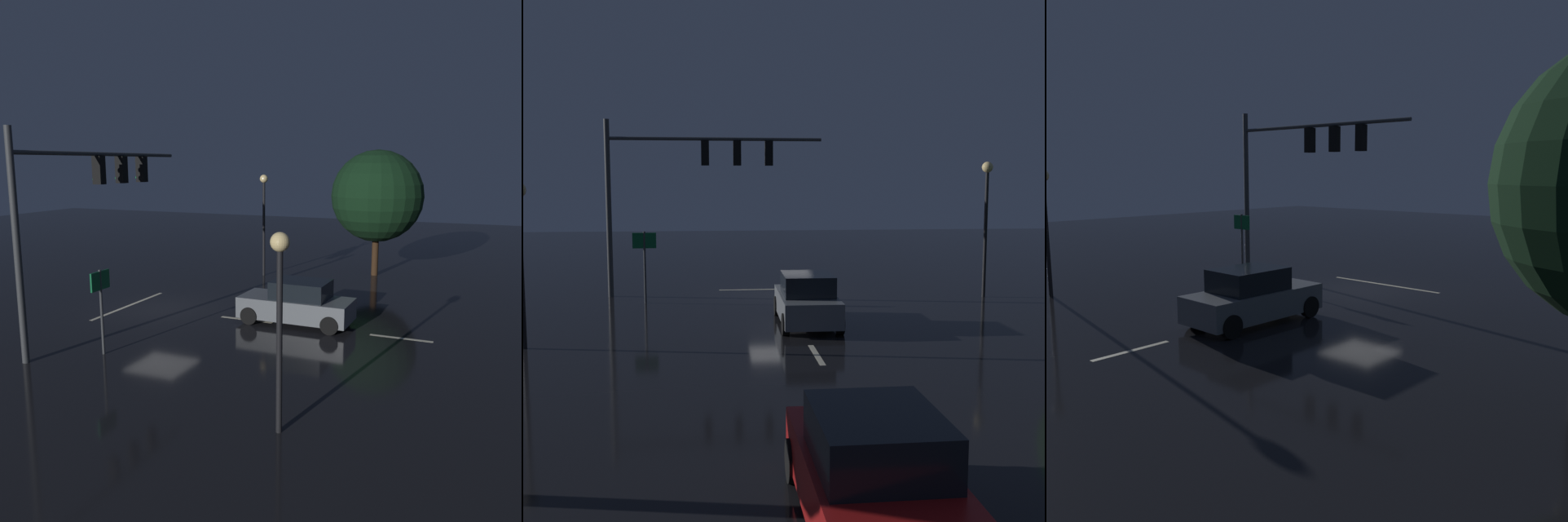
% 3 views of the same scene
% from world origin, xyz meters
% --- Properties ---
extents(ground_plane, '(80.00, 80.00, 0.00)m').
position_xyz_m(ground_plane, '(0.00, 0.00, 0.00)').
color(ground_plane, black).
extents(traffic_signal_assembly, '(8.82, 0.47, 7.19)m').
position_xyz_m(traffic_signal_assembly, '(3.81, -0.42, 5.12)').
color(traffic_signal_assembly, '#383A3D').
rests_on(traffic_signal_assembly, ground_plane).
extents(lane_dash_far, '(0.16, 2.20, 0.01)m').
position_xyz_m(lane_dash_far, '(0.00, 4.00, 0.00)').
color(lane_dash_far, beige).
rests_on(lane_dash_far, ground_plane).
extents(lane_dash_mid, '(0.16, 2.20, 0.01)m').
position_xyz_m(lane_dash_mid, '(0.00, 10.00, 0.00)').
color(lane_dash_mid, beige).
rests_on(lane_dash_mid, ground_plane).
extents(lane_dash_near, '(0.16, 2.20, 0.01)m').
position_xyz_m(lane_dash_near, '(0.00, 16.00, 0.00)').
color(lane_dash_near, beige).
rests_on(lane_dash_near, ground_plane).
extents(stop_bar, '(5.00, 0.16, 0.01)m').
position_xyz_m(stop_bar, '(0.00, -1.60, 0.00)').
color(stop_bar, beige).
rests_on(stop_bar, ground_plane).
extents(car_approaching, '(1.97, 4.40, 1.70)m').
position_xyz_m(car_approaching, '(-0.29, 6.01, 0.80)').
color(car_approaching, slate).
rests_on(car_approaching, ground_plane).
extents(car_distant, '(1.92, 4.38, 1.70)m').
position_xyz_m(car_distant, '(0.71, 19.39, 0.80)').
color(car_distant, maroon).
rests_on(car_distant, ground_plane).
extents(street_lamp_left_kerb, '(0.44, 0.44, 5.49)m').
position_xyz_m(street_lamp_left_kerb, '(-8.26, 1.32, 3.80)').
color(street_lamp_left_kerb, black).
rests_on(street_lamp_left_kerb, ground_plane).
extents(route_sign, '(0.90, 0.09, 2.79)m').
position_xyz_m(route_sign, '(5.37, 1.33, 2.01)').
color(route_sign, '#383A3D').
rests_on(route_sign, ground_plane).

